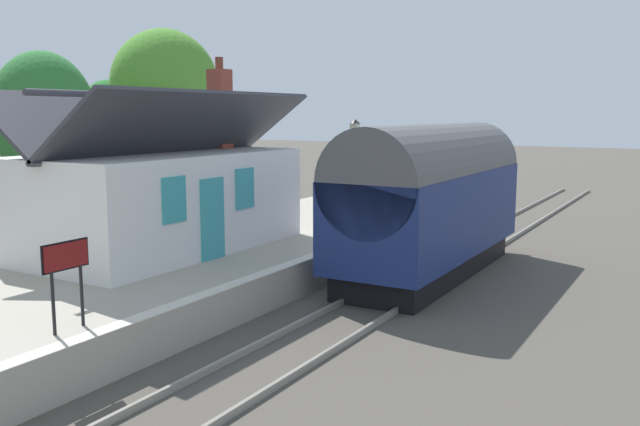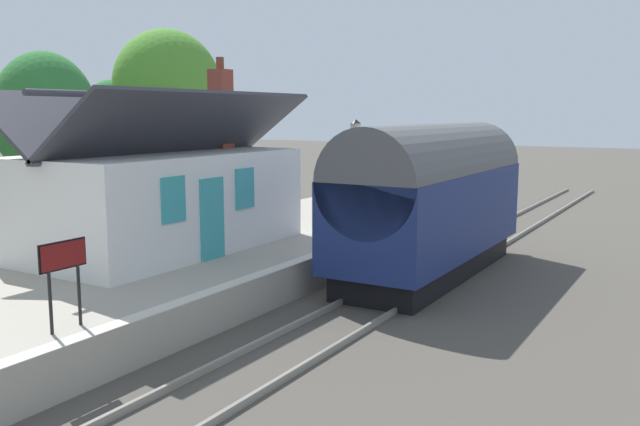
# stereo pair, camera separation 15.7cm
# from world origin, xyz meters

# --- Properties ---
(ground_plane) EXTENTS (160.00, 160.00, 0.00)m
(ground_plane) POSITION_xyz_m (0.00, 0.00, 0.00)
(ground_plane) COLOR #4C473F
(platform) EXTENTS (32.00, 6.68, 0.90)m
(platform) POSITION_xyz_m (0.00, 4.34, 0.45)
(platform) COLOR #A39B8C
(platform) RESTS_ON ground
(platform_edge_coping) EXTENTS (32.00, 0.36, 0.02)m
(platform_edge_coping) POSITION_xyz_m (0.00, 1.18, 0.91)
(platform_edge_coping) COLOR beige
(platform_edge_coping) RESTS_ON platform
(rail_near) EXTENTS (52.00, 0.08, 0.14)m
(rail_near) POSITION_xyz_m (0.00, -1.62, 0.07)
(rail_near) COLOR gray
(rail_near) RESTS_ON ground
(rail_far) EXTENTS (52.00, 0.08, 0.14)m
(rail_far) POSITION_xyz_m (0.00, -0.18, 0.07)
(rail_far) COLOR gray
(rail_far) RESTS_ON ground
(train) EXTENTS (8.74, 2.73, 4.32)m
(train) POSITION_xyz_m (1.58, -0.90, 2.21)
(train) COLOR black
(train) RESTS_ON ground
(station_building) EXTENTS (8.20, 4.47, 5.39)m
(station_building) POSITION_xyz_m (-2.69, 5.31, 2.36)
(station_building) COLOR white
(station_building) RESTS_ON platform
(bench_by_lamp) EXTENTS (1.40, 0.44, 0.88)m
(bench_by_lamp) POSITION_xyz_m (6.57, 3.28, 1.38)
(bench_by_lamp) COLOR teal
(bench_by_lamp) RESTS_ON platform
(bench_near_building) EXTENTS (1.41, 0.48, 0.88)m
(bench_near_building) POSITION_xyz_m (10.72, 3.16, 1.38)
(bench_near_building) COLOR teal
(bench_near_building) RESTS_ON platform
(planter_bench_right) EXTENTS (1.07, 0.32, 0.62)m
(planter_bench_right) POSITION_xyz_m (5.01, 6.78, 1.20)
(planter_bench_right) COLOR gray
(planter_bench_right) RESTS_ON platform
(planter_edge_far) EXTENTS (0.49, 0.49, 0.79)m
(planter_edge_far) POSITION_xyz_m (6.97, 4.12, 1.29)
(planter_edge_far) COLOR gray
(planter_edge_far) RESTS_ON platform
(lamp_post_platform) EXTENTS (0.32, 0.50, 3.55)m
(lamp_post_platform) POSITION_xyz_m (2.32, 1.92, 3.39)
(lamp_post_platform) COLOR black
(lamp_post_platform) RESTS_ON platform
(station_sign_board) EXTENTS (0.96, 0.06, 1.57)m
(station_sign_board) POSITION_xyz_m (-8.88, 1.72, 2.09)
(station_sign_board) COLOR black
(station_sign_board) RESTS_ON platform
(tree_behind_building) EXTENTS (3.36, 3.12, 6.59)m
(tree_behind_building) POSITION_xyz_m (-1.99, 10.91, 4.47)
(tree_behind_building) COLOR #4C3828
(tree_behind_building) RESTS_ON ground
(tree_far_left) EXTENTS (2.85, 2.64, 6.14)m
(tree_far_left) POSITION_xyz_m (5.84, 16.48, 4.31)
(tree_far_left) COLOR #4C3828
(tree_far_left) RESTS_ON ground
(tree_mid_background) EXTENTS (4.54, 3.95, 7.92)m
(tree_mid_background) POSITION_xyz_m (4.05, 11.28, 5.66)
(tree_mid_background) COLOR #4C3828
(tree_mid_background) RESTS_ON ground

